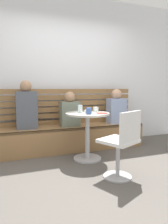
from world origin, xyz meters
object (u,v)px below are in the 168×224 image
Objects in this scene: person_child_middle at (70,111)px; person_adult at (26,107)px; plate_small at (102,113)px; cup_mug_blue at (89,111)px; cup_glass_tall at (80,109)px; booth_bench at (72,137)px; person_child_left at (116,108)px; cup_glass_short at (96,109)px; cup_espresso_small at (86,112)px; cafe_table at (87,127)px; white_chair at (122,142)px.

person_adult is at bearing 177.72° from person_child_middle.
person_child_middle is at bearing 112.76° from plate_small.
cup_mug_blue is 0.79× the size of cup_glass_tall.
person_child_left is at bearing -2.27° from booth_bench.
cup_glass_short reaches higher than plate_small.
booth_bench is 0.98m from person_adult.
cup_mug_blue is (0.83, -0.74, -0.02)m from person_adult.
cup_glass_short is 0.47× the size of plate_small.
person_child_middle is 6.54× the size of cup_mug_blue.
booth_bench is 22.50× the size of cup_glass_tall.
cup_mug_blue is at bearing -133.32° from cup_glass_short.
cup_espresso_small is at bearing -149.14° from cup_glass_short.
person_child_middle is at bearing 91.40° from cup_glass_tall.
cup_espresso_small is (-0.04, -0.06, 0.25)m from cafe_table.
cup_glass_tall reaches higher than booth_bench.
person_child_middle is 5.17× the size of cup_glass_tall.
cup_glass_tall is (-0.93, -0.52, 0.07)m from person_child_left.
cup_espresso_small is (0.07, -0.09, -0.03)m from cup_glass_tall.
person_adult is (-0.87, 0.58, 0.29)m from cafe_table.
person_child_middle is 3.65× the size of plate_small.
booth_bench is 28.42× the size of cup_mug_blue.
white_chair is 1.37× the size of person_child_middle.
white_chair is 1.41m from person_child_middle.
person_adult is 4.76× the size of plate_small.
cup_glass_short is (0.28, 0.03, -0.02)m from cup_glass_tall.
cup_glass_tall reaches higher than cup_glass_short.
cup_mug_blue reaches higher than plate_small.
cup_espresso_small reaches higher than booth_bench.
cafe_table is 0.32m from cup_glass_short.
white_chair is at bearing -116.36° from person_child_left.
person_child_left reaches higher than person_child_middle.
cafe_table is 1.19× the size of person_child_middle.
cup_glass_tall is at bearing 125.25° from cup_espresso_small.
person_adult is 1.16m from cup_glass_short.
cup_glass_tall is (-0.25, 0.84, 0.34)m from white_chair.
person_child_left is 3.91× the size of plate_small.
person_child_middle is at bearing -144.00° from booth_bench.
cup_mug_blue is (-0.04, -0.15, 0.27)m from cafe_table.
person_adult is 14.45× the size of cup_espresso_small.
person_child_left is at bearing 33.90° from cafe_table.
person_child_left reaches higher than booth_bench.
cup_mug_blue is 0.22m from plate_small.
cup_glass_tall is 2.14× the size of cup_espresso_small.
cup_mug_blue is at bearing -83.41° from person_child_middle.
cup_mug_blue is (0.04, -0.74, 0.57)m from booth_bench.
cafe_table is 4.35× the size of plate_small.
booth_bench is 1.03m from person_child_left.
white_chair reaches higher than cafe_table.
cafe_table is 1.11× the size of person_child_left.
cup_glass_tall is 0.12m from cup_espresso_small.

